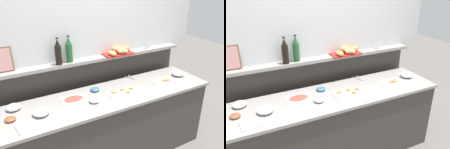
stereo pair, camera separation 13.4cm
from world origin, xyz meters
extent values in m
plane|color=slate|center=(0.00, 0.60, 0.00)|extent=(12.00, 12.00, 0.00)
cube|color=#3D3833|center=(0.00, 0.00, 0.44)|extent=(2.51, 0.62, 0.88)
cube|color=gray|center=(0.00, 0.00, 0.90)|extent=(2.55, 0.66, 0.03)
cube|color=#3D3833|center=(0.00, 0.51, 0.60)|extent=(2.65, 0.08, 1.20)
cube|color=gray|center=(0.00, 0.46, 1.22)|extent=(2.65, 0.22, 0.04)
cube|color=silver|center=(0.00, 0.53, 1.92)|extent=(3.25, 0.08, 1.36)
cube|color=white|center=(0.15, -0.05, 0.92)|extent=(0.35, 0.21, 0.01)
cube|color=tan|center=(0.21, -0.07, 0.93)|extent=(0.06, 0.07, 0.01)
cube|color=#66994C|center=(0.21, -0.07, 0.94)|extent=(0.06, 0.07, 0.01)
cube|color=tan|center=(0.21, -0.07, 0.94)|extent=(0.06, 0.07, 0.01)
cube|color=tan|center=(0.18, 0.01, 0.93)|extent=(0.07, 0.06, 0.01)
cube|color=#66994C|center=(0.18, 0.01, 0.94)|extent=(0.07, 0.06, 0.01)
cube|color=tan|center=(0.18, 0.01, 0.94)|extent=(0.07, 0.06, 0.01)
cube|color=tan|center=(0.28, -0.02, 0.93)|extent=(0.07, 0.06, 0.01)
cube|color=#66994C|center=(0.28, -0.02, 0.94)|extent=(0.07, 0.06, 0.01)
cube|color=tan|center=(0.28, -0.02, 0.94)|extent=(0.07, 0.06, 0.01)
cube|color=tan|center=(0.05, 0.00, 0.93)|extent=(0.07, 0.06, 0.01)
cube|color=#66994C|center=(0.05, 0.00, 0.94)|extent=(0.07, 0.06, 0.01)
cube|color=tan|center=(0.05, 0.00, 0.94)|extent=(0.07, 0.06, 0.01)
cube|color=white|center=(0.78, -0.01, 0.92)|extent=(0.31, 0.16, 0.01)
cube|color=tan|center=(0.78, -0.03, 0.93)|extent=(0.07, 0.07, 0.01)
cube|color=#E5C666|center=(0.78, -0.03, 0.94)|extent=(0.07, 0.07, 0.01)
cube|color=tan|center=(0.78, -0.03, 0.94)|extent=(0.07, 0.07, 0.01)
cube|color=tan|center=(0.86, -0.01, 0.93)|extent=(0.07, 0.07, 0.01)
cube|color=#E5C666|center=(0.86, -0.01, 0.94)|extent=(0.07, 0.07, 0.01)
cube|color=tan|center=(0.86, -0.01, 0.94)|extent=(0.07, 0.07, 0.01)
cube|color=tan|center=(0.82, -0.05, 0.93)|extent=(0.06, 0.04, 0.01)
cube|color=#E5C666|center=(0.82, -0.05, 0.94)|extent=(0.06, 0.04, 0.01)
cube|color=tan|center=(0.82, -0.05, 0.94)|extent=(0.06, 0.04, 0.01)
cube|color=white|center=(-0.41, 0.09, 0.92)|extent=(0.28, 0.20, 0.01)
ellipsoid|color=#B24738|center=(-0.41, 0.09, 0.93)|extent=(0.21, 0.14, 0.01)
ellipsoid|color=silver|center=(1.08, 0.03, 0.95)|extent=(0.17, 0.17, 0.07)
ellipsoid|color=#BF4C3F|center=(1.08, 0.03, 0.93)|extent=(0.13, 0.13, 0.04)
ellipsoid|color=silver|center=(-0.23, -0.07, 0.94)|extent=(0.11, 0.11, 0.05)
ellipsoid|color=white|center=(-0.23, -0.07, 0.93)|extent=(0.09, 0.09, 0.03)
ellipsoid|color=silver|center=(-1.01, 0.20, 0.94)|extent=(0.15, 0.15, 0.06)
ellipsoid|color=#E5CC66|center=(-1.01, 0.20, 0.93)|extent=(0.11, 0.11, 0.04)
ellipsoid|color=silver|center=(-0.79, -0.03, 0.95)|extent=(0.17, 0.17, 0.07)
ellipsoid|color=#599959|center=(-0.79, -0.03, 0.93)|extent=(0.13, 0.13, 0.04)
ellipsoid|color=teal|center=(-0.11, 0.17, 0.93)|extent=(0.11, 0.11, 0.04)
ellipsoid|color=brown|center=(-1.07, 0.01, 0.93)|extent=(0.10, 0.10, 0.04)
cylinder|color=#B7BABF|center=(0.45, 0.26, 0.92)|extent=(0.08, 0.17, 0.01)
cylinder|color=#B7BABF|center=(0.49, 0.27, 0.92)|extent=(0.01, 0.18, 0.01)
sphere|color=#B7BABF|center=(0.49, 0.18, 0.92)|extent=(0.01, 0.01, 0.01)
cube|color=white|center=(-0.95, -0.18, 0.92)|extent=(0.19, 0.19, 0.02)
cylinder|color=black|center=(-0.45, 0.40, 1.34)|extent=(0.08, 0.08, 0.22)
cone|color=black|center=(-0.45, 0.40, 1.49)|extent=(0.06, 0.06, 0.08)
cylinder|color=black|center=(-0.45, 0.40, 1.54)|extent=(0.03, 0.03, 0.02)
cylinder|color=#23562D|center=(-0.31, 0.43, 1.34)|extent=(0.08, 0.08, 0.22)
cone|color=#23562D|center=(-0.31, 0.43, 1.49)|extent=(0.06, 0.06, 0.08)
cylinder|color=black|center=(-0.31, 0.43, 1.54)|extent=(0.03, 0.03, 0.02)
cylinder|color=white|center=(0.83, 0.43, 1.27)|extent=(0.03, 0.03, 0.08)
cylinder|color=#B7BABF|center=(0.83, 0.43, 1.32)|extent=(0.03, 0.03, 0.01)
cylinder|color=white|center=(0.87, 0.43, 1.27)|extent=(0.03, 0.03, 0.08)
cylinder|color=#B7BABF|center=(0.87, 0.43, 1.32)|extent=(0.03, 0.03, 0.01)
cube|color=#B2231E|center=(0.34, 0.43, 1.24)|extent=(0.40, 0.26, 0.02)
ellipsoid|color=#AD7A47|center=(0.45, 0.41, 1.29)|extent=(0.13, 0.10, 0.07)
ellipsoid|color=tan|center=(0.36, 0.45, 1.29)|extent=(0.17, 0.17, 0.07)
ellipsoid|color=tan|center=(0.23, 0.35, 1.28)|extent=(0.10, 0.14, 0.06)
ellipsoid|color=tan|center=(0.37, 0.37, 1.29)|extent=(0.17, 0.15, 0.07)
ellipsoid|color=#B7844C|center=(0.36, 0.36, 1.28)|extent=(0.13, 0.14, 0.07)
ellipsoid|color=#B7844C|center=(0.43, 0.51, 1.29)|extent=(0.13, 0.12, 0.07)
ellipsoid|color=#B7844C|center=(0.48, 0.45, 1.28)|extent=(0.17, 0.12, 0.06)
ellipsoid|color=tan|center=(0.39, 0.37, 1.28)|extent=(0.16, 0.18, 0.07)
cube|color=brown|center=(-1.03, 0.47, 1.37)|extent=(0.22, 0.05, 0.27)
cube|color=#CC8C8C|center=(-1.03, 0.46, 1.37)|extent=(0.19, 0.04, 0.24)
camera|label=1|loc=(-1.08, -2.00, 2.16)|focal=35.87mm
camera|label=2|loc=(-0.96, -2.06, 2.16)|focal=35.87mm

